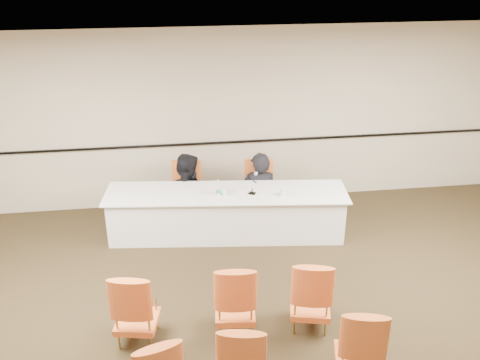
% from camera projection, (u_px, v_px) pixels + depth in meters
% --- Properties ---
extents(ceiling, '(10.00, 10.00, 0.00)m').
position_uv_depth(ceiling, '(266.00, 97.00, 4.61)').
color(ceiling, white).
rests_on(ceiling, ground).
extents(wall_back, '(10.00, 0.04, 3.00)m').
position_uv_depth(wall_back, '(221.00, 119.00, 8.84)').
color(wall_back, '#BBA793').
rests_on(wall_back, ground).
extents(wall_rail, '(9.80, 0.04, 0.03)m').
position_uv_depth(wall_rail, '(221.00, 143.00, 8.97)').
color(wall_rail, black).
rests_on(wall_rail, wall_back).
extents(panel_table, '(3.73, 1.25, 0.73)m').
position_uv_depth(panel_table, '(227.00, 214.00, 8.23)').
color(panel_table, white).
rests_on(panel_table, ground).
extents(panelist_main, '(0.64, 0.45, 1.68)m').
position_uv_depth(panelist_main, '(259.00, 200.00, 8.76)').
color(panelist_main, black).
rests_on(panelist_main, ground).
extents(panelist_main_chair, '(0.55, 0.55, 0.95)m').
position_uv_depth(panelist_main_chair, '(259.00, 191.00, 8.69)').
color(panelist_main_chair, orange).
rests_on(panelist_main_chair, ground).
extents(panelist_second, '(1.01, 0.93, 1.68)m').
position_uv_depth(panelist_second, '(187.00, 202.00, 8.74)').
color(panelist_second, black).
rests_on(panelist_second, ground).
extents(panelist_second_chair, '(0.55, 0.55, 0.95)m').
position_uv_depth(panelist_second_chair, '(186.00, 192.00, 8.66)').
color(panelist_second_chair, orange).
rests_on(panelist_second_chair, ground).
extents(papers, '(0.32, 0.25, 0.00)m').
position_uv_depth(papers, '(254.00, 193.00, 8.04)').
color(papers, silver).
rests_on(papers, panel_table).
extents(microphone, '(0.20, 0.24, 0.30)m').
position_uv_depth(microphone, '(252.00, 185.00, 7.96)').
color(microphone, black).
rests_on(microphone, panel_table).
extents(water_bottle, '(0.10, 0.10, 0.25)m').
position_uv_depth(water_bottle, '(218.00, 188.00, 7.93)').
color(water_bottle, teal).
rests_on(water_bottle, panel_table).
extents(drinking_glass, '(0.07, 0.07, 0.10)m').
position_uv_depth(drinking_glass, '(225.00, 193.00, 7.95)').
color(drinking_glass, white).
rests_on(drinking_glass, panel_table).
extents(coffee_cup, '(0.09, 0.09, 0.13)m').
position_uv_depth(coffee_cup, '(283.00, 192.00, 7.93)').
color(coffee_cup, silver).
rests_on(coffee_cup, panel_table).
extents(aud_chair_front_left, '(0.59, 0.59, 0.95)m').
position_uv_depth(aud_chair_front_left, '(136.00, 305.00, 6.02)').
color(aud_chair_front_left, orange).
rests_on(aud_chair_front_left, ground).
extents(aud_chair_front_mid, '(0.55, 0.55, 0.95)m').
position_uv_depth(aud_chair_front_mid, '(235.00, 296.00, 6.17)').
color(aud_chair_front_mid, orange).
rests_on(aud_chair_front_mid, ground).
extents(aud_chair_front_right, '(0.60, 0.60, 0.95)m').
position_uv_depth(aud_chair_front_right, '(311.00, 292.00, 6.24)').
color(aud_chair_front_right, orange).
rests_on(aud_chair_front_right, ground).
extents(aud_chair_back_mid, '(0.58, 0.58, 0.95)m').
position_uv_depth(aud_chair_back_mid, '(242.00, 358.00, 5.27)').
color(aud_chair_back_mid, orange).
rests_on(aud_chair_back_mid, ground).
extents(aud_chair_back_right, '(0.60, 0.60, 0.95)m').
position_uv_depth(aud_chair_back_right, '(360.00, 342.00, 5.48)').
color(aud_chair_back_right, orange).
rests_on(aud_chair_back_right, ground).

